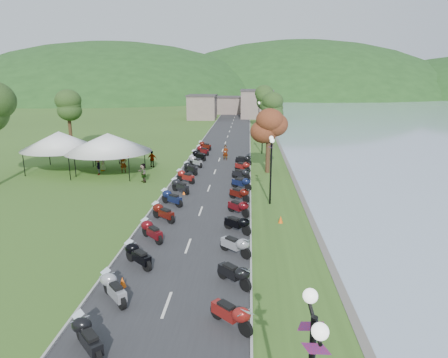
{
  "coord_description": "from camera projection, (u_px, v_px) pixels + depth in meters",
  "views": [
    {
      "loc": [
        3.33,
        -10.72,
        9.35
      ],
      "look_at": [
        1.4,
        20.25,
        1.3
      ],
      "focal_mm": 32.0,
      "sensor_mm": 36.0,
      "label": 1
    }
  ],
  "objects": [
    {
      "name": "pedestrian_c",
      "position": [
        98.0,
        175.0,
        38.85
      ],
      "size": [
        0.9,
        1.23,
        1.76
      ],
      "primitive_type": "imported",
      "rotation": [
        0.0,
        0.0,
        5.15
      ],
      "color": "slate",
      "rests_on": "ground"
    },
    {
      "name": "far_building",
      "position": [
        227.0,
        106.0,
        94.52
      ],
      "size": [
        18.0,
        16.0,
        5.0
      ],
      "primitive_type": "cube",
      "color": "gray",
      "rests_on": "ground"
    },
    {
      "name": "vendor_tent_side",
      "position": [
        60.0,
        151.0,
        40.06
      ],
      "size": [
        5.01,
        5.01,
        4.0
      ],
      "primitive_type": null,
      "color": "white",
      "rests_on": "ground"
    },
    {
      "name": "hills_backdrop",
      "position": [
        243.0,
        94.0,
        206.13
      ],
      "size": [
        360.0,
        120.0,
        76.0
      ],
      "primitive_type": null,
      "color": "#285621",
      "rests_on": "ground"
    },
    {
      "name": "traffic_cone_near",
      "position": [
        123.0,
        282.0,
        18.11
      ],
      "size": [
        0.33,
        0.33,
        0.52
      ],
      "primitive_type": "cone",
      "color": "#F2590C",
      "rests_on": "ground"
    },
    {
      "name": "tree_lakeside",
      "position": [
        268.0,
        136.0,
        38.82
      ],
      "size": [
        2.63,
        2.63,
        7.3
      ],
      "primitive_type": null,
      "color": "#32521F",
      "rests_on": "ground"
    },
    {
      "name": "moto_row_right",
      "position": [
        239.0,
        200.0,
        29.11
      ],
      "size": [
        2.6,
        31.22,
        1.1
      ],
      "primitive_type": null,
      "color": "#331411",
      "rests_on": "ground"
    },
    {
      "name": "pedestrian_b",
      "position": [
        121.0,
        164.0,
        43.74
      ],
      "size": [
        0.94,
        0.71,
        1.72
      ],
      "primitive_type": "imported",
      "rotation": [
        0.0,
        0.0,
        2.8
      ],
      "color": "slate",
      "rests_on": "ground"
    },
    {
      "name": "moto_row_left",
      "position": [
        177.0,
        192.0,
        31.07
      ],
      "size": [
        2.6,
        44.73,
        1.1
      ],
      "primitive_type": null,
      "color": "#331411",
      "rests_on": "ground"
    },
    {
      "name": "road",
      "position": [
        223.0,
        150.0,
        51.55
      ],
      "size": [
        7.0,
        120.0,
        0.02
      ],
      "primitive_type": "cube",
      "color": "#2E2E30",
      "rests_on": "ground"
    },
    {
      "name": "pedestrian_a",
      "position": [
        124.0,
        173.0,
        39.71
      ],
      "size": [
        0.8,
        0.72,
        1.79
      ],
      "primitive_type": "imported",
      "rotation": [
        0.0,
        0.0,
        0.48
      ],
      "color": "slate",
      "rests_on": "ground"
    },
    {
      "name": "vendor_tent_main",
      "position": [
        109.0,
        154.0,
        38.82
      ],
      "size": [
        5.56,
        5.56,
        4.0
      ],
      "primitive_type": null,
      "color": "white",
      "rests_on": "ground"
    }
  ]
}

